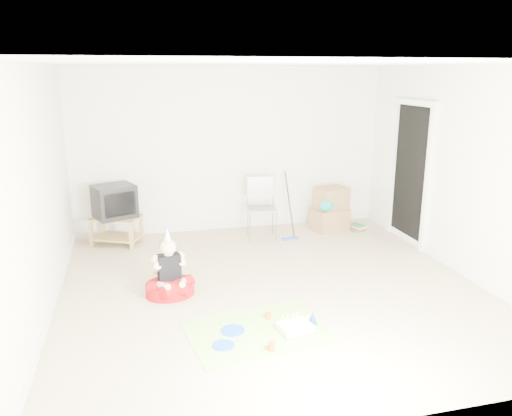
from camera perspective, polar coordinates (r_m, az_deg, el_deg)
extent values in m
plane|color=tan|center=(6.09, 1.84, -9.11)|extent=(5.00, 5.00, 0.00)
cube|color=black|center=(7.80, 17.29, 3.59)|extent=(0.02, 0.90, 2.05)
cube|color=#A17F48|center=(7.70, -15.74, -1.11)|extent=(0.81, 0.68, 0.03)
cube|color=#A17F48|center=(7.79, -15.58, -3.20)|extent=(0.81, 0.68, 0.03)
cube|color=#A17F48|center=(7.74, -18.32, -2.78)|extent=(0.07, 0.07, 0.43)
cube|color=#A17F48|center=(7.47, -14.06, -3.11)|extent=(0.07, 0.07, 0.43)
cube|color=#A17F48|center=(8.05, -17.08, -1.99)|extent=(0.07, 0.07, 0.43)
cube|color=#A17F48|center=(7.79, -12.96, -2.27)|extent=(0.07, 0.07, 0.43)
cube|color=black|center=(7.63, -15.87, 0.74)|extent=(0.69, 0.64, 0.48)
cube|color=gray|center=(7.69, 0.66, -0.10)|extent=(0.49, 0.48, 0.03)
cylinder|color=gray|center=(7.66, -0.83, -0.03)|extent=(0.02, 0.02, 0.98)
cylinder|color=gray|center=(7.71, 2.15, 0.05)|extent=(0.02, 0.02, 0.98)
cube|color=#99734A|center=(8.28, 8.37, -1.26)|extent=(0.63, 0.53, 0.36)
cube|color=#99734A|center=(8.24, 8.63, 1.15)|extent=(0.56, 0.49, 0.34)
ellipsoid|color=#0C8A7C|center=(8.02, 8.06, 0.24)|extent=(0.24, 0.17, 0.19)
cube|color=blue|center=(7.77, 3.89, -3.51)|extent=(0.27, 0.14, 0.03)
cylinder|color=black|center=(7.62, 3.96, 0.12)|extent=(0.10, 0.34, 1.00)
cube|color=#26724B|center=(8.37, 11.42, -2.39)|extent=(0.22, 0.27, 0.03)
cube|color=#AB3E24|center=(8.36, 11.43, -2.21)|extent=(0.23, 0.27, 0.03)
cube|color=beige|center=(8.35, 11.44, -2.03)|extent=(0.23, 0.27, 0.03)
cube|color=#26724B|center=(8.35, 11.45, -1.85)|extent=(0.24, 0.27, 0.03)
cylinder|color=#A10E11|center=(5.97, -9.78, -9.05)|extent=(0.65, 0.65, 0.15)
cube|color=black|center=(5.87, -9.89, -6.83)|extent=(0.28, 0.19, 0.34)
sphere|color=beige|center=(5.78, -10.01, -4.43)|extent=(0.21, 0.21, 0.18)
cone|color=white|center=(5.73, -10.08, -2.94)|extent=(0.09, 0.09, 0.14)
cube|color=#EC318F|center=(5.15, 0.15, -13.89)|extent=(1.52, 1.20, 0.01)
cube|color=white|center=(5.14, 4.46, -13.46)|extent=(0.36, 0.31, 0.08)
cube|color=green|center=(5.16, 4.45, -13.81)|extent=(0.36, 0.31, 0.01)
cylinder|color=beige|center=(5.02, 3.65, -13.25)|extent=(0.01, 0.01, 0.07)
cylinder|color=beige|center=(5.04, 4.22, -13.11)|extent=(0.01, 0.01, 0.07)
cylinder|color=beige|center=(5.07, 4.77, -12.97)|extent=(0.01, 0.01, 0.07)
cylinder|color=beige|center=(5.09, 5.32, -12.83)|extent=(0.01, 0.01, 0.07)
cylinder|color=beige|center=(5.12, 5.87, -12.69)|extent=(0.01, 0.01, 0.07)
cylinder|color=beige|center=(5.09, 3.09, -12.76)|extent=(0.01, 0.01, 0.07)
cylinder|color=beige|center=(5.12, 3.64, -12.63)|extent=(0.01, 0.01, 0.07)
cylinder|color=beige|center=(5.14, 4.19, -12.50)|extent=(0.01, 0.01, 0.07)
cylinder|color=beige|center=(5.17, 4.74, -12.36)|extent=(0.01, 0.01, 0.07)
cylinder|color=blue|center=(5.15, -2.66, -13.80)|extent=(0.26, 0.26, 0.01)
cylinder|color=blue|center=(4.92, -3.74, -15.38)|extent=(0.28, 0.28, 0.01)
cylinder|color=#D14F17|center=(5.36, 1.38, -12.21)|extent=(0.07, 0.07, 0.07)
cylinder|color=#D14F17|center=(4.82, 1.78, -15.53)|extent=(0.09, 0.09, 0.08)
cone|color=blue|center=(5.28, 6.50, -12.36)|extent=(0.13, 0.13, 0.14)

